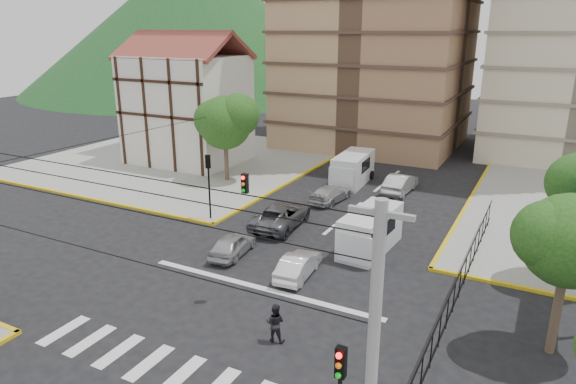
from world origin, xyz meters
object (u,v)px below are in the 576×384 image
Objects in this scene: van_left_lane at (352,170)px; pedestrian_crosswalk at (275,323)px; car_silver_front_left at (233,244)px; traffic_light_nw at (209,176)px; van_right_lane at (369,233)px; car_white_front_right at (298,265)px.

van_left_lane is 3.33× the size of pedestrian_crosswalk.
van_left_lane reaches higher than car_silver_front_left.
van_left_lane is at bearing 66.42° from traffic_light_nw.
van_right_lane is 0.96× the size of van_left_lane.
car_silver_front_left is 1.00× the size of car_white_front_right.
van_right_lane reaches higher than car_silver_front_left.
van_left_lane is at bearing 118.64° from van_right_lane.
traffic_light_nw reaches higher than pedestrian_crosswalk.
car_silver_front_left is (4.41, -3.95, -2.46)m from traffic_light_nw.
van_left_lane is at bearing -100.02° from car_silver_front_left.
car_silver_front_left is at bearing -96.62° from van_left_lane.
pedestrian_crosswalk is at bearing -43.88° from traffic_light_nw.
van_left_lane is at bearing -83.50° from car_white_front_right.
van_right_lane is 13.51m from van_left_lane.
car_silver_front_left is at bearing -41.88° from traffic_light_nw.
traffic_light_nw is at bearing -32.39° from car_white_front_right.
van_left_lane is 23.21m from pedestrian_crosswalk.
van_right_lane is (11.10, 0.12, -1.96)m from traffic_light_nw.
van_right_lane is at bearing -120.29° from car_white_front_right.
pedestrian_crosswalk is (5.24, -22.61, -0.37)m from van_left_lane.
van_right_lane is 1.41× the size of car_white_front_right.
car_silver_front_left is at bearing -145.02° from van_right_lane.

